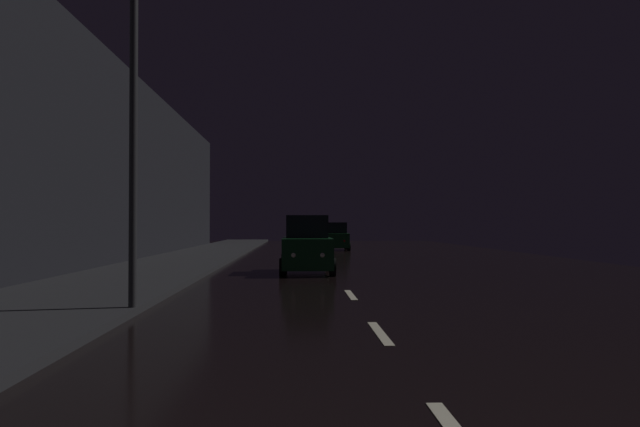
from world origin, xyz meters
TOP-DOWN VIEW (x-y plane):
  - ground at (0.00, 24.50)m, footprint 25.71×84.00m
  - sidewalk_left at (-6.65, 24.50)m, footprint 4.40×84.00m
  - building_facade_left at (-9.25, 21.00)m, footprint 0.80×63.00m
  - lane_centerline at (0.00, 14.48)m, footprint 0.16×24.28m
  - streetlamp_overhead at (-4.14, 10.36)m, footprint 1.70×0.44m
  - car_approaching_headlights at (-0.98, 20.86)m, footprint 1.92×4.16m
  - car_distant_taillights at (1.37, 41.36)m, footprint 1.76×3.80m

SIDE VIEW (x-z plane):
  - ground at x=0.00m, z-range -0.02..0.00m
  - lane_centerline at x=0.00m, z-range 0.00..0.01m
  - sidewalk_left at x=-6.65m, z-range 0.00..0.15m
  - car_distant_taillights at x=1.37m, z-range -0.08..1.83m
  - car_approaching_headlights at x=-0.98m, z-range -0.09..2.01m
  - building_facade_left at x=-9.25m, z-range 0.00..8.78m
  - streetlamp_overhead at x=-4.14m, z-range 1.24..9.61m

